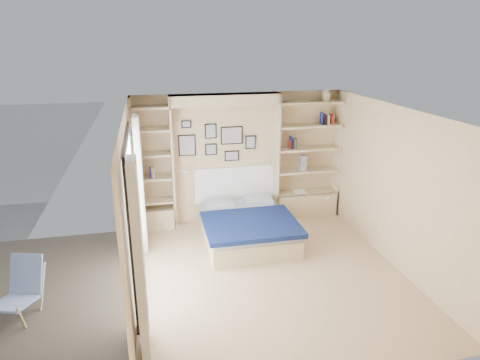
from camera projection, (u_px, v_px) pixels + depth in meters
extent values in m
plane|color=tan|center=(270.00, 273.00, 6.62)|extent=(4.50, 4.50, 0.00)
plane|color=#D6B27C|center=(239.00, 157.00, 8.30)|extent=(4.00, 0.00, 4.00)
plane|color=#D6B27C|center=(337.00, 279.00, 4.13)|extent=(4.00, 0.00, 4.00)
plane|color=#D6B27C|center=(130.00, 209.00, 5.82)|extent=(0.00, 4.50, 4.50)
plane|color=#D6B27C|center=(396.00, 188.00, 6.62)|extent=(0.00, 4.50, 4.50)
plane|color=white|center=(274.00, 112.00, 5.82)|extent=(4.50, 4.50, 0.00)
cube|color=#D3B989|center=(172.00, 164.00, 7.88)|extent=(0.04, 0.35, 2.50)
cube|color=#D3B989|center=(276.00, 158.00, 8.28)|extent=(0.04, 0.35, 2.50)
cube|color=#D3B989|center=(225.00, 100.00, 7.72)|extent=(2.00, 0.35, 0.20)
cube|color=#D3B989|center=(338.00, 154.00, 8.54)|extent=(0.04, 0.35, 2.50)
cube|color=#D3B989|center=(134.00, 166.00, 7.74)|extent=(0.04, 0.35, 2.50)
cube|color=#D3B989|center=(305.00, 203.00, 8.73)|extent=(1.30, 0.35, 0.50)
cube|color=#D3B989|center=(157.00, 218.00, 8.14)|extent=(0.70, 0.35, 0.40)
cube|color=black|center=(127.00, 138.00, 5.51)|extent=(0.04, 2.08, 0.06)
cube|color=black|center=(139.00, 286.00, 6.21)|extent=(0.04, 2.08, 0.06)
cube|color=black|center=(132.00, 254.00, 4.93)|extent=(0.04, 0.06, 2.20)
cube|color=black|center=(135.00, 194.00, 6.82)|extent=(0.04, 0.06, 2.20)
cube|color=silver|center=(133.00, 218.00, 5.86)|extent=(0.01, 2.00, 2.20)
cube|color=white|center=(139.00, 261.00, 4.67)|extent=(0.10, 0.45, 2.30)
cube|color=white|center=(140.00, 185.00, 7.08)|extent=(0.10, 0.45, 2.30)
cube|color=#D3B989|center=(306.00, 192.00, 8.65)|extent=(1.30, 0.35, 0.04)
cube|color=#D3B989|center=(307.00, 170.00, 8.51)|extent=(1.30, 0.35, 0.04)
cube|color=#D3B989|center=(308.00, 148.00, 8.37)|extent=(1.30, 0.35, 0.04)
cube|color=#D3B989|center=(309.00, 126.00, 8.22)|extent=(1.30, 0.35, 0.04)
cube|color=#D3B989|center=(311.00, 102.00, 8.08)|extent=(1.30, 0.35, 0.04)
cube|color=#D3B989|center=(155.00, 201.00, 8.03)|extent=(0.70, 0.35, 0.04)
cube|color=#D3B989|center=(154.00, 178.00, 7.89)|extent=(0.70, 0.35, 0.04)
cube|color=#D3B989|center=(152.00, 155.00, 7.75)|extent=(0.70, 0.35, 0.04)
cube|color=#D3B989|center=(151.00, 130.00, 7.60)|extent=(0.70, 0.35, 0.04)
cube|color=#D3B989|center=(149.00, 108.00, 7.48)|extent=(0.70, 0.35, 0.04)
cube|color=#D3B989|center=(246.00, 232.00, 7.66)|extent=(1.49, 1.86, 0.33)
cube|color=#A8ABB7|center=(246.00, 221.00, 7.59)|extent=(1.45, 1.82, 0.10)
cube|color=#0E1A45|center=(251.00, 224.00, 7.27)|extent=(1.59, 1.30, 0.08)
cube|color=#A8ABB7|center=(220.00, 204.00, 8.06)|extent=(0.51, 0.37, 0.12)
cube|color=#A8ABB7|center=(258.00, 201.00, 8.21)|extent=(0.51, 0.37, 0.12)
cube|color=white|center=(235.00, 184.00, 8.43)|extent=(1.59, 0.04, 0.70)
cube|color=black|center=(187.00, 145.00, 7.98)|extent=(0.32, 0.02, 0.40)
cube|color=gray|center=(187.00, 146.00, 7.97)|extent=(0.28, 0.01, 0.36)
cube|color=black|center=(211.00, 131.00, 8.00)|extent=(0.22, 0.02, 0.28)
cube|color=gray|center=(211.00, 131.00, 7.99)|extent=(0.18, 0.01, 0.24)
cube|color=black|center=(211.00, 149.00, 8.11)|extent=(0.22, 0.02, 0.22)
cube|color=gray|center=(211.00, 149.00, 8.10)|extent=(0.18, 0.01, 0.18)
cube|color=black|center=(232.00, 135.00, 8.11)|extent=(0.42, 0.02, 0.34)
cube|color=gray|center=(232.00, 136.00, 8.10)|extent=(0.38, 0.01, 0.30)
cube|color=black|center=(232.00, 156.00, 8.24)|extent=(0.28, 0.02, 0.20)
cube|color=gray|center=(232.00, 156.00, 8.23)|extent=(0.24, 0.01, 0.16)
cube|color=black|center=(251.00, 142.00, 8.23)|extent=(0.20, 0.02, 0.26)
cube|color=gray|center=(251.00, 142.00, 8.22)|extent=(0.16, 0.01, 0.22)
cube|color=black|center=(186.00, 124.00, 7.86)|extent=(0.18, 0.02, 0.14)
cube|color=gray|center=(186.00, 124.00, 7.85)|extent=(0.14, 0.01, 0.10)
cylinder|color=silver|center=(181.00, 171.00, 7.88)|extent=(0.20, 0.02, 0.02)
cone|color=white|center=(186.00, 172.00, 7.91)|extent=(0.13, 0.12, 0.15)
cylinder|color=silver|center=(270.00, 166.00, 8.23)|extent=(0.20, 0.02, 0.02)
cone|color=white|center=(265.00, 167.00, 8.21)|extent=(0.13, 0.12, 0.15)
cube|color=#A51E1E|center=(290.00, 144.00, 8.25)|extent=(0.02, 0.15, 0.17)
cube|color=navy|center=(291.00, 143.00, 8.24)|extent=(0.03, 0.15, 0.24)
cube|color=black|center=(292.00, 144.00, 8.26)|extent=(0.03, 0.15, 0.19)
cube|color=#CAAA90|center=(295.00, 144.00, 8.27)|extent=(0.04, 0.15, 0.18)
cube|color=#26593F|center=(295.00, 143.00, 8.27)|extent=(0.03, 0.15, 0.21)
cube|color=#B11924|center=(322.00, 119.00, 8.23)|extent=(0.02, 0.15, 0.19)
cube|color=navy|center=(322.00, 118.00, 8.23)|extent=(0.03, 0.15, 0.23)
cube|color=black|center=(325.00, 119.00, 8.24)|extent=(0.03, 0.15, 0.20)
cube|color=#C6AE94|center=(327.00, 120.00, 8.26)|extent=(0.04, 0.15, 0.18)
cube|color=#A51E1E|center=(331.00, 119.00, 8.27)|extent=(0.03, 0.15, 0.19)
cube|color=navy|center=(150.00, 173.00, 7.84)|extent=(0.02, 0.15, 0.18)
cube|color=#BFB28C|center=(153.00, 172.00, 7.85)|extent=(0.03, 0.15, 0.20)
cube|color=#D3B989|center=(326.00, 97.00, 8.11)|extent=(0.13, 0.13, 0.15)
cone|color=#D3B989|center=(326.00, 91.00, 8.07)|extent=(0.20, 0.20, 0.08)
cube|color=slate|center=(303.00, 163.00, 8.43)|extent=(0.12, 0.12, 0.30)
cube|color=white|center=(300.00, 191.00, 8.56)|extent=(0.22, 0.16, 0.03)
cube|color=brown|center=(19.00, 302.00, 5.89)|extent=(3.20, 4.00, 0.05)
cylinder|color=tan|center=(22.00, 319.00, 5.24)|extent=(0.06, 0.13, 0.38)
cylinder|color=tan|center=(12.00, 287.00, 5.74)|extent=(0.12, 0.31, 0.63)
cylinder|color=tan|center=(42.00, 288.00, 5.71)|extent=(0.12, 0.31, 0.63)
cube|color=#3159B3|center=(13.00, 303.00, 5.41)|extent=(0.56, 0.63, 0.14)
cube|color=#3159B3|center=(26.00, 273.00, 5.69)|extent=(0.48, 0.32, 0.51)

